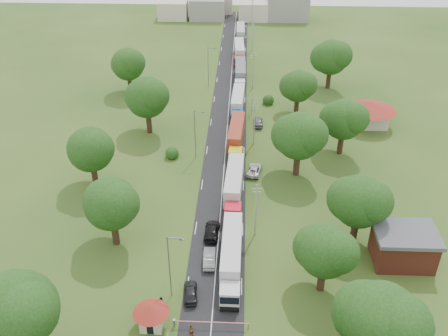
# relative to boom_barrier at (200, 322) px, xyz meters

# --- Properties ---
(ground) EXTENTS (260.00, 260.00, 0.00)m
(ground) POSITION_rel_boom_barrier_xyz_m (1.36, 25.00, -0.89)
(ground) COLOR #274517
(ground) RESTS_ON ground
(road) EXTENTS (8.00, 200.00, 0.04)m
(road) POSITION_rel_boom_barrier_xyz_m (1.36, 45.00, -0.89)
(road) COLOR black
(road) RESTS_ON ground
(boom_barrier) EXTENTS (9.22, 0.35, 1.18)m
(boom_barrier) POSITION_rel_boom_barrier_xyz_m (0.00, 0.00, 0.00)
(boom_barrier) COLOR slate
(boom_barrier) RESTS_ON ground
(guard_booth) EXTENTS (4.40, 4.40, 3.45)m
(guard_booth) POSITION_rel_boom_barrier_xyz_m (-5.84, -0.00, 1.27)
(guard_booth) COLOR beige
(guard_booth) RESTS_ON ground
(info_sign) EXTENTS (0.12, 3.10, 4.10)m
(info_sign) POSITION_rel_boom_barrier_xyz_m (6.56, 60.00, 2.11)
(info_sign) COLOR slate
(info_sign) RESTS_ON ground
(pole_1) EXTENTS (1.60, 0.24, 9.00)m
(pole_1) POSITION_rel_boom_barrier_xyz_m (6.86, 18.00, 3.79)
(pole_1) COLOR gray
(pole_1) RESTS_ON ground
(pole_2) EXTENTS (1.60, 0.24, 9.00)m
(pole_2) POSITION_rel_boom_barrier_xyz_m (6.86, 46.00, 3.79)
(pole_2) COLOR gray
(pole_2) RESTS_ON ground
(pole_3) EXTENTS (1.60, 0.24, 9.00)m
(pole_3) POSITION_rel_boom_barrier_xyz_m (6.86, 74.00, 3.79)
(pole_3) COLOR gray
(pole_3) RESTS_ON ground
(pole_4) EXTENTS (1.60, 0.24, 9.00)m
(pole_4) POSITION_rel_boom_barrier_xyz_m (6.86, 102.00, 3.79)
(pole_4) COLOR gray
(pole_4) RESTS_ON ground
(pole_5) EXTENTS (1.60, 0.24, 9.00)m
(pole_5) POSITION_rel_boom_barrier_xyz_m (6.86, 130.00, 3.79)
(pole_5) COLOR gray
(pole_5) RESTS_ON ground
(lamp_0) EXTENTS (2.03, 0.22, 10.00)m
(lamp_0) POSITION_rel_boom_barrier_xyz_m (-3.99, 5.00, 4.66)
(lamp_0) COLOR slate
(lamp_0) RESTS_ON ground
(lamp_1) EXTENTS (2.03, 0.22, 10.00)m
(lamp_1) POSITION_rel_boom_barrier_xyz_m (-3.99, 40.00, 4.66)
(lamp_1) COLOR slate
(lamp_1) RESTS_ON ground
(lamp_2) EXTENTS (2.03, 0.22, 10.00)m
(lamp_2) POSITION_rel_boom_barrier_xyz_m (-3.99, 75.00, 4.66)
(lamp_2) COLOR slate
(lamp_2) RESTS_ON ground
(tree_1) EXTENTS (9.60, 9.60, 12.05)m
(tree_1) POSITION_rel_boom_barrier_xyz_m (19.34, -4.83, 6.96)
(tree_1) COLOR #382616
(tree_1) RESTS_ON ground
(tree_2) EXTENTS (8.00, 8.00, 10.10)m
(tree_2) POSITION_rel_boom_barrier_xyz_m (15.35, 7.14, 5.70)
(tree_2) COLOR #382616
(tree_2) RESTS_ON ground
(tree_3) EXTENTS (8.80, 8.80, 11.07)m
(tree_3) POSITION_rel_boom_barrier_xyz_m (21.35, 17.16, 6.33)
(tree_3) COLOR #382616
(tree_3) RESTS_ON ground
(tree_4) EXTENTS (9.60, 9.60, 12.05)m
(tree_4) POSITION_rel_boom_barrier_xyz_m (14.34, 35.17, 6.96)
(tree_4) COLOR #382616
(tree_4) RESTS_ON ground
(tree_5) EXTENTS (8.80, 8.80, 11.07)m
(tree_5) POSITION_rel_boom_barrier_xyz_m (23.35, 43.16, 6.33)
(tree_5) COLOR #382616
(tree_5) RESTS_ON ground
(tree_6) EXTENTS (8.00, 8.00, 10.10)m
(tree_6) POSITION_rel_boom_barrier_xyz_m (16.35, 60.14, 5.70)
(tree_6) COLOR #382616
(tree_6) RESTS_ON ground
(tree_7) EXTENTS (9.60, 9.60, 12.05)m
(tree_7) POSITION_rel_boom_barrier_xyz_m (25.34, 75.17, 6.96)
(tree_7) COLOR #382616
(tree_7) RESTS_ON ground
(tree_9) EXTENTS (9.60, 9.60, 12.05)m
(tree_9) POSITION_rel_boom_barrier_xyz_m (-18.66, -4.83, 6.96)
(tree_9) COLOR #382616
(tree_9) RESTS_ON ground
(tree_10) EXTENTS (8.80, 8.80, 11.07)m
(tree_10) POSITION_rel_boom_barrier_xyz_m (-13.65, 15.16, 6.33)
(tree_10) COLOR #382616
(tree_10) RESTS_ON ground
(tree_11) EXTENTS (8.80, 8.80, 11.07)m
(tree_11) POSITION_rel_boom_barrier_xyz_m (-20.65, 30.16, 6.33)
(tree_11) COLOR #382616
(tree_11) RESTS_ON ground
(tree_12) EXTENTS (9.60, 9.60, 12.05)m
(tree_12) POSITION_rel_boom_barrier_xyz_m (-14.66, 50.17, 6.96)
(tree_12) COLOR #382616
(tree_12) RESTS_ON ground
(tree_13) EXTENTS (8.80, 8.80, 11.07)m
(tree_13) POSITION_rel_boom_barrier_xyz_m (-22.65, 70.16, 6.33)
(tree_13) COLOR #382616
(tree_13) RESTS_ON ground
(house_brick) EXTENTS (8.60, 6.60, 5.20)m
(house_brick) POSITION_rel_boom_barrier_xyz_m (27.36, 13.00, 1.76)
(house_brick) COLOR maroon
(house_brick) RESTS_ON ground
(house_cream) EXTENTS (10.08, 10.08, 5.80)m
(house_cream) POSITION_rel_boom_barrier_xyz_m (31.36, 55.00, 2.75)
(house_cream) COLOR beige
(house_cream) RESTS_ON ground
(distant_town) EXTENTS (52.00, 8.00, 8.00)m
(distant_town) POSITION_rel_boom_barrier_xyz_m (2.04, 135.00, 2.60)
(distant_town) COLOR gray
(distant_town) RESTS_ON ground
(truck_0) EXTENTS (2.76, 15.35, 4.25)m
(truck_0) POSITION_rel_boom_barrier_xyz_m (3.47, 10.38, 1.37)
(truck_0) COLOR silver
(truck_0) RESTS_ON ground
(truck_1) EXTENTS (3.21, 15.39, 4.25)m
(truck_1) POSITION_rel_boom_barrier_xyz_m (3.40, 27.65, 1.37)
(truck_1) COLOR red
(truck_1) RESTS_ON ground
(truck_2) EXTENTS (3.27, 14.88, 4.11)m
(truck_2) POSITION_rel_boom_barrier_xyz_m (3.39, 45.07, 1.29)
(truck_2) COLOR gold
(truck_2) RESTS_ON ground
(truck_3) EXTENTS (2.91, 14.34, 3.97)m
(truck_3) POSITION_rel_boom_barrier_xyz_m (3.40, 60.84, 1.21)
(truck_3) COLOR #185392
(truck_3) RESTS_ON ground
(truck_4) EXTENTS (2.77, 14.75, 4.08)m
(truck_4) POSITION_rel_boom_barrier_xyz_m (3.70, 78.38, 1.28)
(truck_4) COLOR silver
(truck_4) RESTS_ON ground
(truck_5) EXTENTS (3.07, 14.65, 4.05)m
(truck_5) POSITION_rel_boom_barrier_xyz_m (3.17, 95.01, 1.26)
(truck_5) COLOR #9D3418
(truck_5) RESTS_ON ground
(truck_6) EXTENTS (2.58, 14.06, 3.90)m
(truck_6) POSITION_rel_boom_barrier_xyz_m (3.27, 111.96, 1.17)
(truck_6) COLOR #286B2E
(truck_6) RESTS_ON ground
(car_lane_front) EXTENTS (2.21, 4.47, 1.47)m
(car_lane_front) POSITION_rel_boom_barrier_xyz_m (-1.64, 5.00, -0.16)
(car_lane_front) COLOR black
(car_lane_front) RESTS_ON ground
(car_lane_mid) EXTENTS (1.84, 4.75, 1.54)m
(car_lane_mid) POSITION_rel_boom_barrier_xyz_m (0.36, 11.53, -0.12)
(car_lane_mid) COLOR gray
(car_lane_mid) RESTS_ON ground
(car_lane_rear) EXTENTS (2.40, 5.47, 1.56)m
(car_lane_rear) POSITION_rel_boom_barrier_xyz_m (0.36, 17.51, -0.11)
(car_lane_rear) COLOR black
(car_lane_rear) RESTS_ON ground
(car_verge_near) EXTENTS (3.18, 5.42, 1.42)m
(car_verge_near) POSITION_rel_boom_barrier_xyz_m (6.86, 35.15, -0.18)
(car_verge_near) COLOR silver
(car_verge_near) RESTS_ON ground
(car_verge_far) EXTENTS (1.96, 4.80, 1.63)m
(car_verge_far) POSITION_rel_boom_barrier_xyz_m (7.88, 54.16, -0.08)
(car_verge_far) COLOR slate
(car_verge_far) RESTS_ON ground
(pedestrian_near) EXTENTS (0.69, 0.54, 1.65)m
(pedestrian_near) POSITION_rel_boom_barrier_xyz_m (-0.90, -1.33, -0.06)
(pedestrian_near) COLOR gray
(pedestrian_near) RESTS_ON ground
(pedestrian_booth) EXTENTS (0.95, 1.00, 1.62)m
(pedestrian_booth) POSITION_rel_boom_barrier_xyz_m (-5.14, 3.00, -0.08)
(pedestrian_booth) COLOR gray
(pedestrian_booth) RESTS_ON ground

